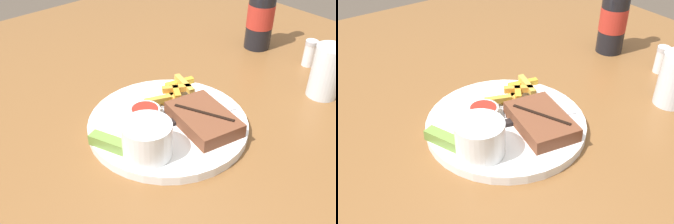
{
  "view_description": "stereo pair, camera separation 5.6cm",
  "coord_description": "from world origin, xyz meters",
  "views": [
    {
      "loc": [
        0.45,
        -0.4,
        1.22
      ],
      "look_at": [
        0.0,
        0.0,
        0.8
      ],
      "focal_mm": 42.0,
      "sensor_mm": 36.0,
      "label": 1
    },
    {
      "loc": [
        0.49,
        -0.35,
        1.22
      ],
      "look_at": [
        0.0,
        0.0,
        0.8
      ],
      "focal_mm": 42.0,
      "sensor_mm": 36.0,
      "label": 2
    }
  ],
  "objects": [
    {
      "name": "dining_table",
      "position": [
        0.0,
        0.0,
        0.7
      ],
      "size": [
        1.47,
        1.46,
        0.76
      ],
      "color": "brown",
      "rests_on": "ground_plane"
    },
    {
      "name": "dinner_plate",
      "position": [
        0.0,
        0.0,
        0.77
      ],
      "size": [
        0.31,
        0.31,
        0.02
      ],
      "color": "white",
      "rests_on": "dining_table"
    },
    {
      "name": "steak_portion",
      "position": [
        0.05,
        0.04,
        0.79
      ],
      "size": [
        0.15,
        0.12,
        0.03
      ],
      "color": "brown",
      "rests_on": "dinner_plate"
    },
    {
      "name": "fries_pile",
      "position": [
        -0.05,
        0.07,
        0.79
      ],
      "size": [
        0.09,
        0.15,
        0.02
      ],
      "color": "orange",
      "rests_on": "dinner_plate"
    },
    {
      "name": "coleslaw_cup",
      "position": [
        0.05,
        -0.09,
        0.81
      ],
      "size": [
        0.09,
        0.09,
        0.06
      ],
      "color": "white",
      "rests_on": "dinner_plate"
    },
    {
      "name": "dipping_sauce_cup",
      "position": [
        -0.03,
        -0.03,
        0.79
      ],
      "size": [
        0.06,
        0.06,
        0.02
      ],
      "color": "silver",
      "rests_on": "dinner_plate"
    },
    {
      "name": "pickle_spear",
      "position": [
        -0.01,
        -0.13,
        0.79
      ],
      "size": [
        0.08,
        0.05,
        0.02
      ],
      "color": "olive",
      "rests_on": "dinner_plate"
    },
    {
      "name": "fork_utensil",
      "position": [
        -0.07,
        0.04,
        0.78
      ],
      "size": [
        0.12,
        0.07,
        0.0
      ],
      "rotation": [
        0.0,
        0.0,
        5.82
      ],
      "color": "#B7B7BC",
      "rests_on": "dinner_plate"
    },
    {
      "name": "knife_utensil",
      "position": [
        0.02,
        0.03,
        0.78
      ],
      "size": [
        0.06,
        0.16,
        0.01
      ],
      "rotation": [
        0.0,
        0.0,
        1.27
      ],
      "color": "#B7B7BC",
      "rests_on": "dinner_plate"
    },
    {
      "name": "beer_bottle",
      "position": [
        -0.11,
        0.41,
        0.85
      ],
      "size": [
        0.07,
        0.07,
        0.26
      ],
      "color": "black",
      "rests_on": "dining_table"
    },
    {
      "name": "salt_shaker",
      "position": [
        0.03,
        0.42,
        0.79
      ],
      "size": [
        0.03,
        0.03,
        0.07
      ],
      "color": "white",
      "rests_on": "dining_table"
    }
  ]
}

